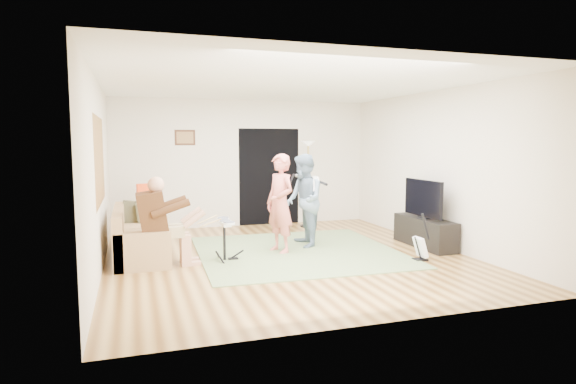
{
  "coord_description": "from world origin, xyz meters",
  "views": [
    {
      "loc": [
        -2.3,
        -7.14,
        1.82
      ],
      "look_at": [
        0.11,
        0.3,
        1.0
      ],
      "focal_mm": 30.0,
      "sensor_mm": 36.0,
      "label": 1
    }
  ],
  "objects_px": {
    "guitar_spare": "(421,247)",
    "sofa": "(136,241)",
    "singer": "(280,204)",
    "torchiere_lamp": "(308,168)",
    "television": "(423,198)",
    "dining_chair": "(153,221)",
    "guitarist": "(304,201)",
    "drum_kit": "(224,243)",
    "tv_cabinet": "(425,232)"
  },
  "relations": [
    {
      "from": "torchiere_lamp",
      "to": "television",
      "type": "height_order",
      "value": "torchiere_lamp"
    },
    {
      "from": "sofa",
      "to": "television",
      "type": "distance_m",
      "value": 4.83
    },
    {
      "from": "singer",
      "to": "sofa",
      "type": "bearing_deg",
      "value": -120.25
    },
    {
      "from": "guitarist",
      "to": "television",
      "type": "height_order",
      "value": "guitarist"
    },
    {
      "from": "drum_kit",
      "to": "torchiere_lamp",
      "type": "bearing_deg",
      "value": 46.9
    },
    {
      "from": "guitarist",
      "to": "torchiere_lamp",
      "type": "height_order",
      "value": "torchiere_lamp"
    },
    {
      "from": "drum_kit",
      "to": "dining_chair",
      "type": "bearing_deg",
      "value": 118.82
    },
    {
      "from": "guitar_spare",
      "to": "sofa",
      "type": "bearing_deg",
      "value": 159.48
    },
    {
      "from": "guitarist",
      "to": "tv_cabinet",
      "type": "bearing_deg",
      "value": 77.27
    },
    {
      "from": "singer",
      "to": "torchiere_lamp",
      "type": "height_order",
      "value": "torchiere_lamp"
    },
    {
      "from": "guitar_spare",
      "to": "tv_cabinet",
      "type": "distance_m",
      "value": 1.05
    },
    {
      "from": "guitarist",
      "to": "torchiere_lamp",
      "type": "xyz_separation_m",
      "value": [
        0.76,
        1.82,
        0.45
      ]
    },
    {
      "from": "drum_kit",
      "to": "tv_cabinet",
      "type": "height_order",
      "value": "drum_kit"
    },
    {
      "from": "drum_kit",
      "to": "singer",
      "type": "xyz_separation_m",
      "value": [
        0.98,
        0.29,
        0.53
      ]
    },
    {
      "from": "singer",
      "to": "guitar_spare",
      "type": "height_order",
      "value": "singer"
    },
    {
      "from": "drum_kit",
      "to": "television",
      "type": "relative_size",
      "value": 0.62
    },
    {
      "from": "tv_cabinet",
      "to": "television",
      "type": "xyz_separation_m",
      "value": [
        -0.05,
        0.0,
        0.6
      ]
    },
    {
      "from": "singer",
      "to": "dining_chair",
      "type": "xyz_separation_m",
      "value": [
        -1.96,
        1.5,
        -0.43
      ]
    },
    {
      "from": "drum_kit",
      "to": "torchiere_lamp",
      "type": "distance_m",
      "value": 3.43
    },
    {
      "from": "drum_kit",
      "to": "television",
      "type": "height_order",
      "value": "television"
    },
    {
      "from": "singer",
      "to": "guitarist",
      "type": "distance_m",
      "value": 0.59
    },
    {
      "from": "torchiere_lamp",
      "to": "guitar_spare",
      "type": "bearing_deg",
      "value": -79.37
    },
    {
      "from": "sofa",
      "to": "guitar_spare",
      "type": "height_order",
      "value": "sofa"
    },
    {
      "from": "tv_cabinet",
      "to": "dining_chair",
      "type": "bearing_deg",
      "value": 157.62
    },
    {
      "from": "sofa",
      "to": "torchiere_lamp",
      "type": "height_order",
      "value": "torchiere_lamp"
    },
    {
      "from": "guitarist",
      "to": "tv_cabinet",
      "type": "height_order",
      "value": "guitarist"
    },
    {
      "from": "singer",
      "to": "guitarist",
      "type": "relative_size",
      "value": 1.01
    },
    {
      "from": "drum_kit",
      "to": "television",
      "type": "bearing_deg",
      "value": -1.04
    },
    {
      "from": "sofa",
      "to": "dining_chair",
      "type": "bearing_deg",
      "value": 74.88
    },
    {
      "from": "torchiere_lamp",
      "to": "television",
      "type": "bearing_deg",
      "value": -63.99
    },
    {
      "from": "singer",
      "to": "television",
      "type": "xyz_separation_m",
      "value": [
        2.47,
        -0.35,
        0.04
      ]
    },
    {
      "from": "sofa",
      "to": "torchiere_lamp",
      "type": "distance_m",
      "value": 4.07
    },
    {
      "from": "tv_cabinet",
      "to": "guitar_spare",
      "type": "bearing_deg",
      "value": -126.9
    },
    {
      "from": "drum_kit",
      "to": "dining_chair",
      "type": "xyz_separation_m",
      "value": [
        -0.98,
        1.78,
        0.09
      ]
    },
    {
      "from": "tv_cabinet",
      "to": "television",
      "type": "height_order",
      "value": "television"
    },
    {
      "from": "torchiere_lamp",
      "to": "dining_chair",
      "type": "relative_size",
      "value": 1.73
    },
    {
      "from": "sofa",
      "to": "dining_chair",
      "type": "xyz_separation_m",
      "value": [
        0.31,
        1.13,
        0.12
      ]
    },
    {
      "from": "guitar_spare",
      "to": "dining_chair",
      "type": "height_order",
      "value": "dining_chair"
    },
    {
      "from": "drum_kit",
      "to": "tv_cabinet",
      "type": "relative_size",
      "value": 0.46
    },
    {
      "from": "television",
      "to": "guitar_spare",
      "type": "bearing_deg",
      "value": -124.66
    },
    {
      "from": "guitarist",
      "to": "sofa",
      "type": "bearing_deg",
      "value": -86.4
    },
    {
      "from": "drum_kit",
      "to": "dining_chair",
      "type": "height_order",
      "value": "dining_chair"
    },
    {
      "from": "singer",
      "to": "guitar_spare",
      "type": "xyz_separation_m",
      "value": [
        1.89,
        -1.19,
        -0.6
      ]
    },
    {
      "from": "singer",
      "to": "tv_cabinet",
      "type": "distance_m",
      "value": 2.61
    },
    {
      "from": "dining_chair",
      "to": "television",
      "type": "distance_m",
      "value": 4.82
    },
    {
      "from": "guitar_spare",
      "to": "television",
      "type": "xyz_separation_m",
      "value": [
        0.58,
        0.84,
        0.64
      ]
    },
    {
      "from": "dining_chair",
      "to": "television",
      "type": "height_order",
      "value": "television"
    },
    {
      "from": "guitarist",
      "to": "drum_kit",
      "type": "bearing_deg",
      "value": -63.71
    },
    {
      "from": "sofa",
      "to": "television",
      "type": "bearing_deg",
      "value": -8.56
    },
    {
      "from": "television",
      "to": "sofa",
      "type": "bearing_deg",
      "value": 171.44
    }
  ]
}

